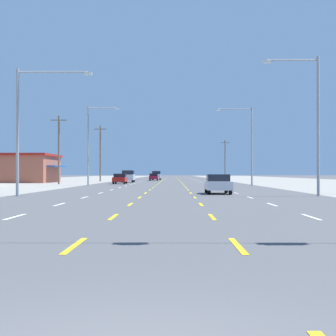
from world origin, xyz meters
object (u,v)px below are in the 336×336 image
(sedan_far_left_near, at_px, (120,179))
(sedan_inner_left_midfar, at_px, (154,177))
(suv_inner_left_far, at_px, (156,175))
(streetlight_right_row_1, at_px, (248,140))
(sedan_inner_right_nearest, at_px, (218,184))
(streetlight_left_row_0, at_px, (27,119))
(streetlight_right_row_0, at_px, (313,115))
(streetlight_left_row_1, at_px, (91,140))
(suv_far_left_mid, at_px, (128,176))

(sedan_far_left_near, xyz_separation_m, sedan_inner_left_midfar, (3.62, 33.42, 0.00))
(suv_inner_left_far, xyz_separation_m, streetlight_right_row_1, (12.98, -53.64, 4.65))
(sedan_inner_right_nearest, distance_m, suv_inner_left_far, 80.20)
(streetlight_left_row_0, height_order, streetlight_right_row_0, streetlight_right_row_0)
(streetlight_left_row_0, height_order, streetlight_left_row_1, streetlight_left_row_1)
(suv_inner_left_far, height_order, streetlight_left_row_0, streetlight_left_row_0)
(suv_inner_left_far, bearing_deg, streetlight_right_row_1, -76.39)
(sedan_inner_left_midfar, relative_size, streetlight_left_row_0, 0.52)
(sedan_inner_right_nearest, relative_size, streetlight_right_row_1, 0.46)
(streetlight_right_row_0, xyz_separation_m, streetlight_right_row_1, (-0.11, 30.27, 0.24))
(suv_far_left_mid, distance_m, streetlight_right_row_1, 28.50)
(suv_far_left_mid, height_order, streetlight_right_row_0, streetlight_right_row_0)
(streetlight_right_row_0, bearing_deg, streetlight_left_row_0, -180.00)
(sedan_far_left_near, distance_m, streetlight_right_row_1, 20.17)
(streetlight_right_row_0, relative_size, streetlight_left_row_1, 0.95)
(sedan_far_left_near, xyz_separation_m, streetlight_right_row_0, (16.95, -40.22, 4.68))
(suv_far_left_mid, bearing_deg, streetlight_left_row_0, -92.65)
(suv_far_left_mid, distance_m, suv_inner_left_far, 31.27)
(sedan_inner_right_nearest, xyz_separation_m, suv_far_left_mid, (-10.80, 48.84, 0.27))
(streetlight_right_row_1, bearing_deg, sedan_inner_right_nearest, -102.74)
(sedan_inner_right_nearest, relative_size, sedan_inner_left_midfar, 1.00)
(streetlight_right_row_0, bearing_deg, sedan_far_left_near, 112.86)
(sedan_inner_left_midfar, distance_m, streetlight_right_row_0, 74.98)
(suv_inner_left_far, distance_m, streetlight_right_row_0, 85.04)
(suv_inner_left_far, xyz_separation_m, streetlight_right_row_0, (13.09, -83.92, 4.41))
(sedan_inner_right_nearest, height_order, suv_far_left_mid, suv_far_left_mid)
(suv_inner_left_far, xyz_separation_m, streetlight_left_row_1, (-6.47, -53.64, 4.66))
(sedan_far_left_near, xyz_separation_m, streetlight_left_row_1, (-2.61, -9.94, 4.93))
(streetlight_left_row_0, distance_m, streetlight_right_row_0, 19.29)
(sedan_inner_right_nearest, height_order, streetlight_right_row_0, streetlight_right_row_0)
(streetlight_left_row_1, xyz_separation_m, streetlight_right_row_1, (19.45, 0.00, -0.01))
(sedan_inner_left_midfar, xyz_separation_m, streetlight_left_row_1, (-6.22, -43.36, 4.93))
(sedan_inner_right_nearest, xyz_separation_m, sedan_inner_left_midfar, (-7.29, 69.61, 0.00))
(streetlight_right_row_0, relative_size, streetlight_right_row_1, 0.97)
(suv_far_left_mid, xyz_separation_m, streetlight_left_row_1, (-2.72, -22.59, 4.66))
(suv_inner_left_far, xyz_separation_m, streetlight_left_row_0, (-6.19, -83.92, 4.16))
(sedan_inner_right_nearest, xyz_separation_m, streetlight_right_row_1, (5.93, 26.25, 4.92))
(sedan_far_left_near, distance_m, streetlight_left_row_1, 11.40)
(suv_far_left_mid, bearing_deg, streetlight_right_row_1, -53.47)
(sedan_far_left_near, relative_size, suv_far_left_mid, 0.92)
(sedan_inner_right_nearest, distance_m, sedan_far_left_near, 37.80)
(sedan_inner_right_nearest, distance_m, streetlight_left_row_0, 14.53)
(streetlight_right_row_0, bearing_deg, suv_far_left_mid, 107.67)
(sedan_inner_right_nearest, bearing_deg, sedan_far_left_near, 106.78)
(streetlight_left_row_1, bearing_deg, streetlight_right_row_0, -57.14)
(suv_far_left_mid, height_order, streetlight_right_row_1, streetlight_right_row_1)
(suv_inner_left_far, bearing_deg, suv_far_left_mid, -96.89)
(sedan_inner_right_nearest, bearing_deg, sedan_inner_left_midfar, 95.98)
(sedan_inner_left_midfar, xyz_separation_m, suv_inner_left_far, (0.24, 10.28, 0.27))
(suv_inner_left_far, height_order, streetlight_left_row_1, streetlight_left_row_1)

